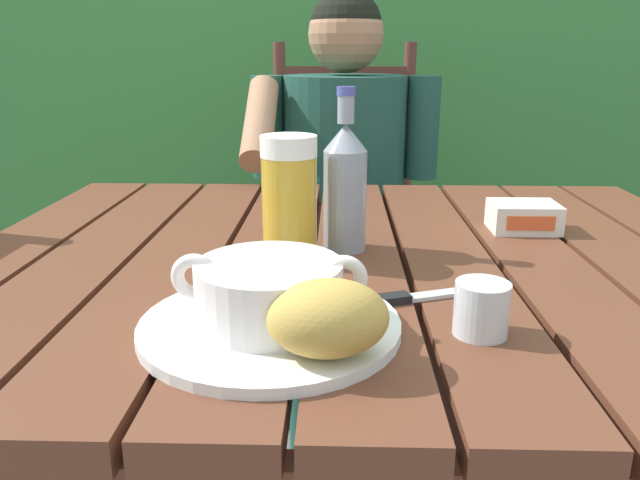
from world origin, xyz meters
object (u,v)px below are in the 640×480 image
serving_plate (270,325)px  butter_tub (524,217)px  chair_near_diner (343,234)px  beer_glass (289,198)px  water_glass_small (481,309)px  table_knife (406,298)px  person_eating (343,184)px  soup_bowl (269,290)px  bread_roll (328,318)px  beer_bottle (345,185)px

serving_plate → butter_tub: (0.38, 0.39, 0.02)m
chair_near_diner → beer_glass: chair_near_diner is taller
water_glass_small → table_knife: water_glass_small is taller
beer_glass → person_eating: bearing=83.8°
chair_near_diner → soup_bowl: 1.22m
serving_plate → butter_tub: 0.54m
bread_roll → water_glass_small: bearing=24.4°
soup_bowl → water_glass_small: 0.22m
soup_bowl → table_knife: soup_bowl is taller
butter_tub → beer_bottle: bearing=-159.7°
serving_plate → butter_tub: size_ratio=2.55×
butter_tub → serving_plate: bearing=-133.8°
soup_bowl → bread_roll: bearing=-49.4°
soup_bowl → serving_plate: bearing=-104.0°
person_eating → beer_glass: person_eating is taller
beer_glass → serving_plate: bearing=-90.7°
person_eating → serving_plate: 0.99m
beer_glass → butter_tub: 0.41m
serving_plate → beer_bottle: 0.31m
bread_roll → beer_glass: bearing=100.8°
chair_near_diner → butter_tub: bearing=-69.9°
chair_near_diner → serving_plate: 1.21m
chair_near_diner → water_glass_small: (0.13, -1.19, 0.27)m
water_glass_small → table_knife: 0.11m
person_eating → butter_tub: person_eating is taller
beer_bottle → beer_glass: bearing=-149.2°
table_knife → beer_glass: bearing=134.5°
serving_plate → beer_bottle: bearing=74.1°
beer_glass → beer_bottle: 0.09m
soup_bowl → table_knife: size_ratio=1.22×
chair_near_diner → bread_roll: (-0.02, -1.26, 0.29)m
serving_plate → soup_bowl: bearing=76.0°
beer_bottle → bread_roll: bearing=-93.0°
beer_bottle → water_glass_small: size_ratio=4.15×
serving_plate → bread_roll: bearing=-49.4°
person_eating → beer_glass: bearing=-96.2°
butter_tub → bread_roll: bearing=-124.0°
person_eating → water_glass_small: person_eating is taller
person_eating → butter_tub: bearing=-63.7°
person_eating → water_glass_small: 1.00m
beer_bottle → soup_bowl: bearing=-105.9°
soup_bowl → beer_glass: size_ratio=1.17×
bread_roll → beer_bottle: bearing=87.0°
person_eating → serving_plate: person_eating is taller
bread_roll → water_glass_small: bread_roll is taller
serving_plate → bread_roll: (0.06, -0.07, 0.04)m
water_glass_small → table_knife: size_ratio=0.34×
bread_roll → beer_glass: beer_glass is taller
soup_bowl → water_glass_small: size_ratio=3.58×
beer_glass → beer_bottle: size_ratio=0.74×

